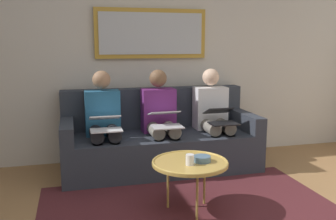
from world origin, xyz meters
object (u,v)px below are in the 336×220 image
object	(u,v)px
bowl	(202,159)
person_left	(213,114)
laptop_white	(105,123)
laptop_black	(221,116)
framed_mirror	(151,33)
cup	(190,160)
person_middle	(160,117)
person_right	(103,120)
laptop_silver	(165,119)
couch	(159,141)
coffee_table	(190,163)

from	to	relation	value
bowl	person_left	size ratio (longest dim) A/B	0.13
person_left	laptop_white	xyz separation A→B (m)	(1.28, 0.24, 0.02)
laptop_black	framed_mirror	bearing A→B (deg)	-47.02
laptop_black	laptop_white	distance (m)	1.28
cup	person_middle	xyz separation A→B (m)	(-0.04, -1.23, 0.12)
laptop_white	person_left	bearing A→B (deg)	-169.17
person_right	laptop_white	world-z (taller)	person_right
person_left	laptop_black	size ratio (longest dim) A/B	2.95
person_left	laptop_silver	xyz separation A→B (m)	(0.64, 0.24, 0.02)
person_left	laptop_silver	distance (m)	0.68
cup	laptop_silver	xyz separation A→B (m)	(-0.04, -0.99, 0.15)
cup	person_left	distance (m)	1.41
couch	laptop_white	distance (m)	0.78
person_middle	coffee_table	bearing A→B (deg)	89.31
couch	coffee_table	bearing A→B (deg)	89.35
coffee_table	person_middle	world-z (taller)	person_middle
person_right	person_middle	bearing A→B (deg)	180.00
coffee_table	laptop_silver	xyz separation A→B (m)	(-0.01, -0.91, 0.20)
framed_mirror	cup	distance (m)	1.99
coffee_table	person_middle	bearing A→B (deg)	-90.69
person_left	person_right	world-z (taller)	same
laptop_silver	laptop_white	size ratio (longest dim) A/B	1.14
cup	bowl	distance (m)	0.14
coffee_table	cup	bearing A→B (deg)	71.08
framed_mirror	laptop_black	world-z (taller)	framed_mirror
laptop_white	laptop_silver	bearing A→B (deg)	-179.23
laptop_white	couch	bearing A→B (deg)	-153.89
bowl	person_left	xyz separation A→B (m)	(-0.56, -1.17, 0.14)
couch	person_left	size ratio (longest dim) A/B	1.93
cup	bowl	xyz separation A→B (m)	(-0.13, -0.06, -0.02)
laptop_black	person_right	bearing A→B (deg)	-10.18
framed_mirror	laptop_black	bearing A→B (deg)	132.98
framed_mirror	laptop_white	bearing A→B (deg)	47.64
person_right	laptop_white	bearing A→B (deg)	90.00
bowl	person_middle	size ratio (longest dim) A/B	0.13
couch	framed_mirror	world-z (taller)	framed_mirror
couch	laptop_black	size ratio (longest dim) A/B	5.69
cup	person_right	world-z (taller)	person_right
coffee_table	person_right	xyz separation A→B (m)	(0.63, -1.15, 0.18)
bowl	laptop_silver	distance (m)	0.95
person_left	person_right	distance (m)	1.28
coffee_table	laptop_silver	world-z (taller)	laptop_silver
person_middle	laptop_white	world-z (taller)	person_middle
bowl	couch	bearing A→B (deg)	-86.09
laptop_white	person_middle	bearing A→B (deg)	-159.06
laptop_silver	laptop_white	xyz separation A→B (m)	(0.64, 0.01, -0.01)
laptop_black	person_right	size ratio (longest dim) A/B	0.34
person_left	person_right	bearing A→B (deg)	0.00
person_middle	cup	bearing A→B (deg)	88.07
bowl	cup	bearing A→B (deg)	24.35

